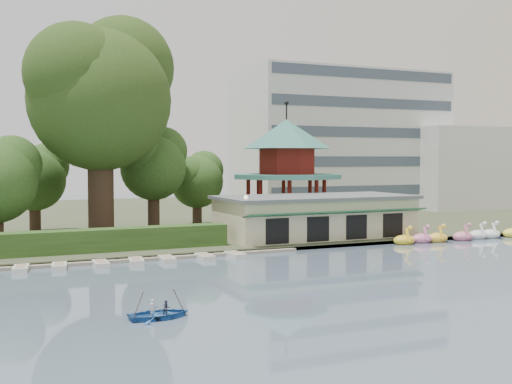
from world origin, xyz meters
TOP-DOWN VIEW (x-y plane):
  - ground_plane at (0.00, 0.00)m, footprint 220.00×220.00m
  - shore at (0.00, 52.00)m, footprint 220.00×70.00m
  - embankment at (0.00, 17.30)m, footprint 220.00×0.60m
  - dock at (-12.00, 17.20)m, footprint 34.00×1.60m
  - boathouse at (10.00, 21.97)m, footprint 18.60×9.39m
  - pavilion at (12.00, 32.00)m, footprint 12.40×12.40m
  - office_building at (32.67, 49.00)m, footprint 38.00×18.00m
  - hedge at (-15.00, 20.50)m, footprint 30.00×2.00m
  - lamp_post at (1.50, 19.00)m, footprint 0.36×0.36m
  - big_tree at (-8.83, 28.21)m, footprint 14.13×13.17m
  - small_trees at (-12.19, 31.31)m, footprint 38.95×16.61m
  - swan_boats at (22.71, 16.58)m, footprint 15.42×2.13m
  - moored_rowboats at (-13.96, 15.80)m, footprint 27.46×2.72m
  - rowboat_with_passengers at (-11.66, -0.75)m, footprint 4.32×3.14m

SIDE VIEW (x-z plane):
  - ground_plane at x=0.00m, z-range 0.00..0.00m
  - dock at x=-12.00m, z-range 0.00..0.24m
  - embankment at x=0.00m, z-range 0.00..0.30m
  - moored_rowboats at x=-13.96m, z-range 0.00..0.36m
  - shore at x=0.00m, z-range 0.00..0.40m
  - swan_boats at x=22.71m, z-range -0.56..1.35m
  - rowboat_with_passengers at x=-11.66m, z-range -0.57..1.45m
  - hedge at x=-15.00m, z-range 0.40..2.20m
  - boathouse at x=10.00m, z-range 0.42..4.32m
  - lamp_post at x=1.50m, z-range 1.20..5.48m
  - small_trees at x=-12.19m, z-range 0.94..11.60m
  - pavilion at x=12.00m, z-range 0.73..14.23m
  - office_building at x=32.67m, z-range -0.27..19.73m
  - big_tree at x=-8.83m, z-range 3.76..24.58m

